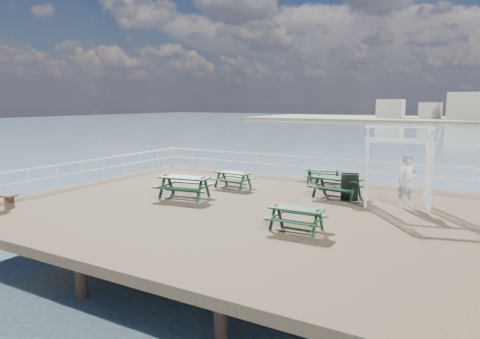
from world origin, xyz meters
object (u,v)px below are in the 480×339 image
at_px(picnic_table_c, 337,183).
at_px(person, 407,181).
at_px(picnic_table_a, 233,176).
at_px(picnic_table_e, 297,214).
at_px(picnic_table_d, 184,183).
at_px(picnic_table_b, 323,174).
at_px(trellis_arbor, 397,171).

height_order(picnic_table_c, person, person).
relative_size(picnic_table_a, picnic_table_c, 0.83).
bearing_deg(picnic_table_a, picnic_table_e, -38.66).
distance_m(picnic_table_a, person, 7.49).
distance_m(picnic_table_a, picnic_table_e, 6.94).
bearing_deg(picnic_table_d, picnic_table_c, 21.29).
height_order(picnic_table_b, trellis_arbor, trellis_arbor).
bearing_deg(picnic_table_c, trellis_arbor, 1.41).
bearing_deg(trellis_arbor, person, -20.02).
relative_size(picnic_table_b, picnic_table_e, 1.08).
xyz_separation_m(picnic_table_a, picnic_table_d, (-0.61, -2.83, 0.12)).
bearing_deg(trellis_arbor, picnic_table_d, -174.89).
distance_m(picnic_table_a, picnic_table_c, 4.77).
height_order(picnic_table_b, person, person).
bearing_deg(picnic_table_a, picnic_table_b, 45.70).
relative_size(picnic_table_b, picnic_table_d, 0.79).
bearing_deg(trellis_arbor, picnic_table_e, -128.33).
xyz_separation_m(trellis_arbor, person, (0.38, -0.03, -0.36)).
bearing_deg(person, picnic_table_a, 145.63).
distance_m(picnic_table_c, picnic_table_d, 6.21).
xyz_separation_m(picnic_table_b, person, (4.19, -2.87, 0.48)).
xyz_separation_m(picnic_table_b, trellis_arbor, (3.82, -2.84, 0.84)).
distance_m(picnic_table_d, person, 8.57).
xyz_separation_m(picnic_table_a, picnic_table_b, (3.28, 2.88, -0.02)).
bearing_deg(picnic_table_e, trellis_arbor, 65.91).
xyz_separation_m(picnic_table_d, person, (8.08, 2.85, 0.34)).
bearing_deg(picnic_table_b, person, -45.58).
bearing_deg(person, picnic_table_d, 164.93).
bearing_deg(picnic_table_b, trellis_arbor, -47.83).
height_order(picnic_table_e, trellis_arbor, trellis_arbor).
height_order(trellis_arbor, person, trellis_arbor).
relative_size(picnic_table_c, trellis_arbor, 0.70).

